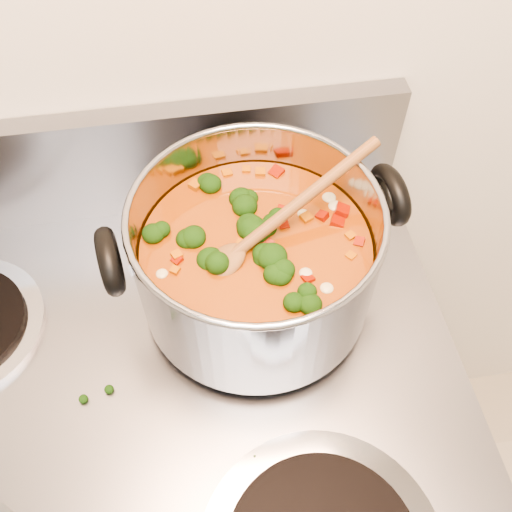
{
  "coord_description": "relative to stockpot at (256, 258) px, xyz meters",
  "views": [
    {
      "loc": [
        0.09,
        0.93,
        1.53
      ],
      "look_at": [
        0.15,
        1.3,
        1.01
      ],
      "focal_mm": 40.0,
      "sensor_mm": 36.0,
      "label": 1
    }
  ],
  "objects": [
    {
      "name": "stockpot",
      "position": [
        0.0,
        0.0,
        0.0
      ],
      "size": [
        0.34,
        0.28,
        0.16
      ],
      "rotation": [
        0.0,
        0.0,
        0.14
      ],
      "color": "#9B9BA2",
      "rests_on": "electric_range"
    },
    {
      "name": "wooden_spoon",
      "position": [
        0.01,
        0.0,
        0.04
      ],
      "size": [
        0.23,
        0.13,
        0.09
      ],
      "rotation": [
        0.0,
        0.0,
        0.44
      ],
      "color": "brown",
      "rests_on": "stockpot"
    },
    {
      "name": "cooktop_crumbs",
      "position": [
        0.06,
        0.0,
        -0.08
      ],
      "size": [
        0.4,
        0.33,
        0.01
      ],
      "color": "black",
      "rests_on": "electric_range"
    }
  ]
}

